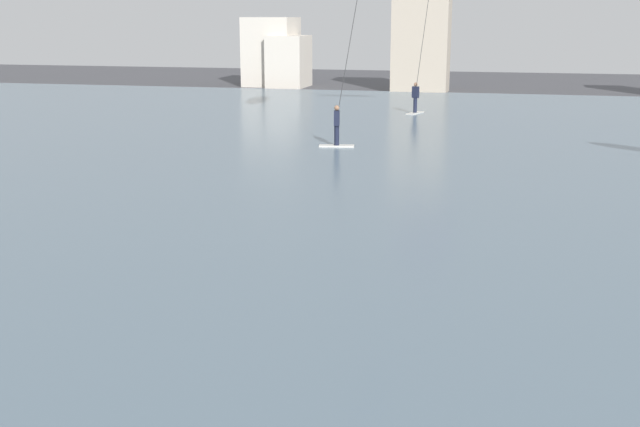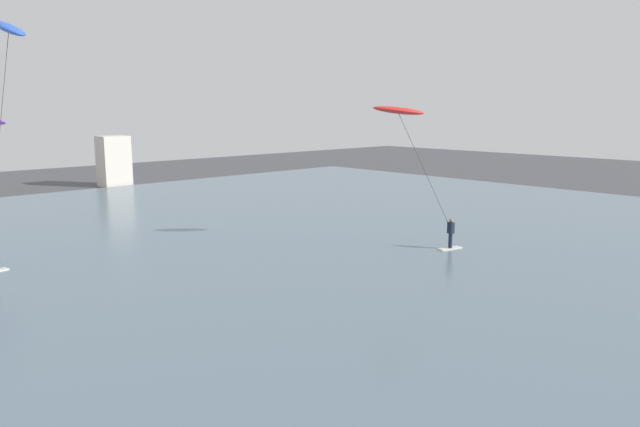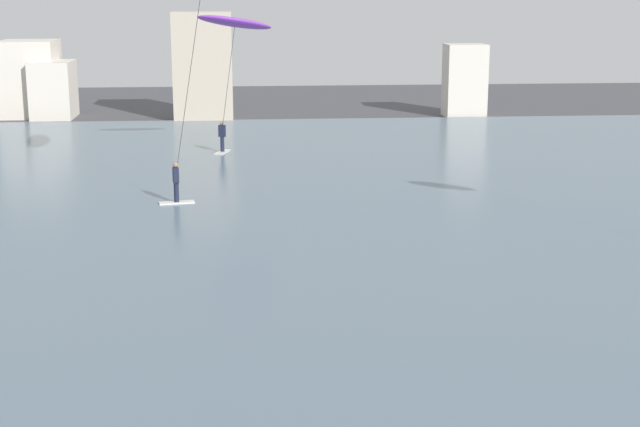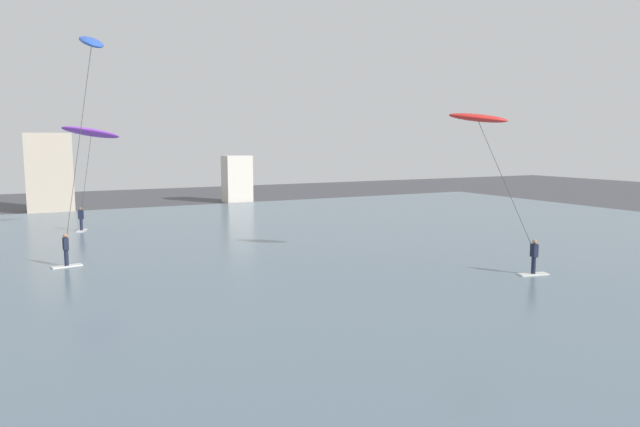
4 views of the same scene
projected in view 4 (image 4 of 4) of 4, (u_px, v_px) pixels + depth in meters
name	position (u px, v px, depth m)	size (l,w,h in m)	color
water_bay	(162.00, 264.00, 28.79)	(84.00, 52.00, 0.10)	slate
far_shore_buildings	(7.00, 181.00, 50.06)	(32.26, 5.97, 6.98)	beige
kitesurfer_blue	(89.00, 59.00, 27.33)	(3.05, 3.53, 11.54)	silver
kitesurfer_red	(485.00, 134.00, 27.38)	(3.04, 4.54, 7.57)	silver
kitesurfer_purple	(90.00, 139.00, 37.52)	(4.01, 3.39, 7.32)	silver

